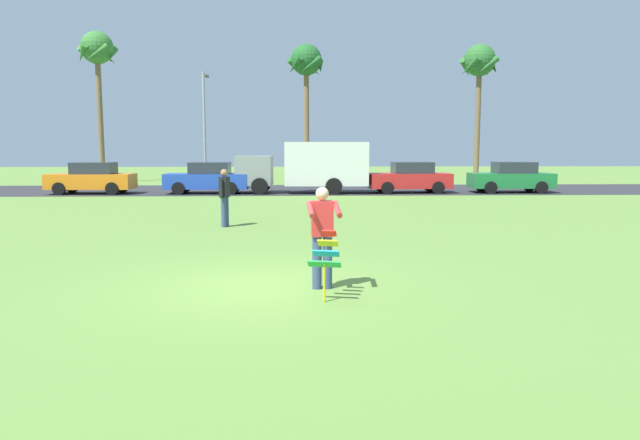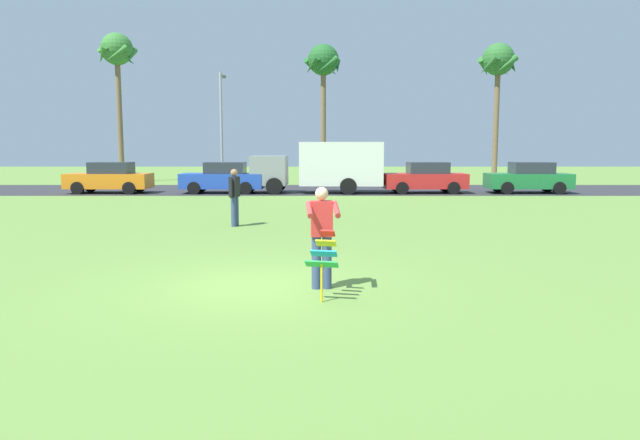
% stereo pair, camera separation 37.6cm
% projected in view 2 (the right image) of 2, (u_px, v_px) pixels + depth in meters
% --- Properties ---
extents(ground_plane, '(120.00, 120.00, 0.00)m').
position_uv_depth(ground_plane, '(258.00, 286.00, 10.16)').
color(ground_plane, olive).
extents(road_strip, '(120.00, 8.00, 0.01)m').
position_uv_depth(road_strip, '(300.00, 190.00, 32.57)').
color(road_strip, '#2D2D33').
rests_on(road_strip, ground).
extents(person_kite_flyer, '(0.57, 0.68, 1.73)m').
position_uv_depth(person_kite_flyer, '(320.00, 233.00, 9.83)').
color(person_kite_flyer, '#384772').
rests_on(person_kite_flyer, ground).
extents(kite_held, '(0.53, 0.69, 1.07)m').
position_uv_depth(kite_held, '(322.00, 255.00, 9.18)').
color(kite_held, red).
rests_on(kite_held, ground).
extents(parked_car_orange, '(4.22, 1.88, 1.60)m').
position_uv_depth(parked_car_orange, '(108.00, 178.00, 30.07)').
color(parked_car_orange, orange).
rests_on(parked_car_orange, ground).
extents(parked_car_blue, '(4.22, 1.88, 1.60)m').
position_uv_depth(parked_car_blue, '(222.00, 178.00, 30.08)').
color(parked_car_blue, '#2347B7').
rests_on(parked_car_blue, ground).
extents(parked_truck_grey_van, '(6.76, 2.26, 2.62)m').
position_uv_depth(parked_truck_grey_van, '(324.00, 166.00, 30.02)').
color(parked_truck_grey_van, gray).
rests_on(parked_truck_grey_van, ground).
extents(parked_car_red, '(4.26, 1.96, 1.60)m').
position_uv_depth(parked_car_red, '(424.00, 178.00, 30.11)').
color(parked_car_red, red).
rests_on(parked_car_red, ground).
extents(parked_car_green, '(4.22, 1.87, 1.60)m').
position_uv_depth(parked_car_green, '(527.00, 178.00, 30.13)').
color(parked_car_green, '#1E7238').
rests_on(parked_car_green, ground).
extents(palm_tree_left_near, '(2.58, 2.71, 9.85)m').
position_uv_depth(palm_tree_left_near, '(115.00, 56.00, 38.76)').
color(palm_tree_left_near, brown).
rests_on(palm_tree_left_near, ground).
extents(palm_tree_right_near, '(2.58, 2.71, 9.28)m').
position_uv_depth(palm_tree_right_near, '(322.00, 66.00, 39.76)').
color(palm_tree_right_near, brown).
rests_on(palm_tree_right_near, ground).
extents(palm_tree_centre_far, '(2.58, 2.71, 9.13)m').
position_uv_depth(palm_tree_centre_far, '(496.00, 66.00, 38.52)').
color(palm_tree_centre_far, brown).
rests_on(palm_tree_centre_far, ground).
extents(streetlight_pole, '(0.24, 1.65, 7.00)m').
position_uv_depth(streetlight_pole, '(220.00, 121.00, 36.87)').
color(streetlight_pole, '#9E9EA3').
rests_on(streetlight_pole, ground).
extents(person_walker_near, '(0.31, 0.55, 1.73)m').
position_uv_depth(person_walker_near, '(233.00, 196.00, 17.61)').
color(person_walker_near, '#384772').
rests_on(person_walker_near, ground).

